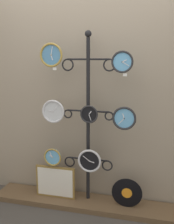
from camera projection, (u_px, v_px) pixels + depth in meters
name	position (u px, v px, depth m)	size (l,w,h in m)	color
ground_plane	(78.00, 223.00, 2.69)	(12.00, 12.00, 0.00)	#47423D
shop_wall	(92.00, 82.00, 2.95)	(4.40, 0.04, 2.80)	gray
low_shelf	(87.00, 203.00, 3.02)	(2.20, 0.36, 0.06)	brown
display_stand	(88.00, 152.00, 2.96)	(0.59, 0.44, 1.95)	black
clock_top_left	(51.00, 55.00, 2.74)	(0.25, 0.04, 0.25)	#4C84B2
clock_top_right	(122.00, 62.00, 2.58)	(0.22, 0.04, 0.22)	#60A8DB
clock_middle_left	(53.00, 111.00, 2.88)	(0.26, 0.04, 0.26)	silver
clock_middle_center	(89.00, 114.00, 2.78)	(0.19, 0.04, 0.19)	black
clock_middle_right	(124.00, 118.00, 2.67)	(0.25, 0.04, 0.25)	#60A8DB
clock_bottom_left	(53.00, 157.00, 2.97)	(0.21, 0.04, 0.21)	#60A8DB
clock_bottom_center	(90.00, 161.00, 2.85)	(0.26, 0.04, 0.26)	black
vinyl_record	(127.00, 193.00, 2.85)	(0.33, 0.01, 0.33)	black
picture_frame	(55.00, 182.00, 3.05)	(0.47, 0.02, 0.38)	olive
price_tag_upper	(55.00, 69.00, 2.76)	(0.04, 0.00, 0.03)	white
price_tag_mid	(125.00, 75.00, 2.59)	(0.04, 0.00, 0.03)	white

